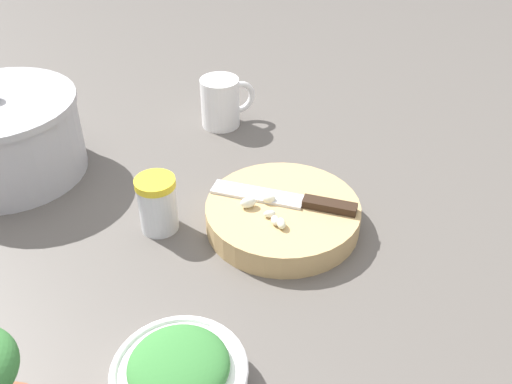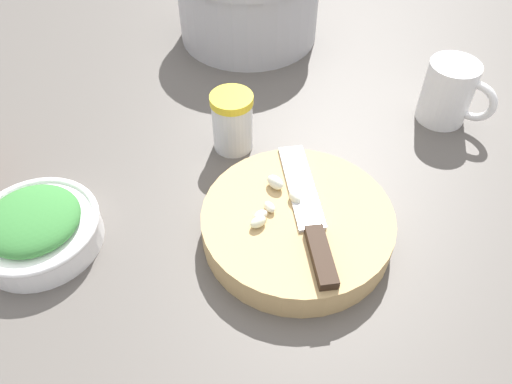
{
  "view_description": "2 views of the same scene",
  "coord_description": "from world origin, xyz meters",
  "views": [
    {
      "loc": [
        -0.66,
        0.17,
        0.58
      ],
      "look_at": [
        -0.03,
        -0.06,
        0.09
      ],
      "focal_mm": 40.0,
      "sensor_mm": 36.0,
      "label": 1
    },
    {
      "loc": [
        -0.33,
        -0.35,
        0.51
      ],
      "look_at": [
        -0.03,
        -0.04,
        0.04
      ],
      "focal_mm": 35.0,
      "sensor_mm": 36.0,
      "label": 2
    }
  ],
  "objects": [
    {
      "name": "ground_plane",
      "position": [
        0.0,
        0.0,
        0.0
      ],
      "size": [
        5.0,
        5.0,
        0.0
      ],
      "primitive_type": "plane",
      "color": "#56514C"
    },
    {
      "name": "chef_knife",
      "position": [
        -0.01,
        -0.12,
        0.05
      ],
      "size": [
        0.16,
        0.2,
        0.01
      ],
      "rotation": [
        0.0,
        0.0,
        5.64
      ],
      "color": "black",
      "rests_on": "cutting_board"
    },
    {
      "name": "garlic_cloves",
      "position": [
        -0.03,
        -0.07,
        0.05
      ],
      "size": [
        0.08,
        0.06,
        0.02
      ],
      "color": "silver",
      "rests_on": "cutting_board"
    },
    {
      "name": "herb_bowl",
      "position": [
        -0.25,
        0.12,
        0.03
      ],
      "size": [
        0.16,
        0.16,
        0.06
      ],
      "color": "white",
      "rests_on": "ground_plane"
    },
    {
      "name": "spice_jar",
      "position": [
        0.05,
        0.08,
        0.05
      ],
      "size": [
        0.06,
        0.06,
        0.09
      ],
      "color": "silver",
      "rests_on": "ground_plane"
    },
    {
      "name": "stock_pot",
      "position": [
        0.29,
        0.3,
        0.07
      ],
      "size": [
        0.27,
        0.27,
        0.17
      ],
      "color": "#B2B2B7",
      "rests_on": "ground_plane"
    },
    {
      "name": "cutting_board",
      "position": [
        -0.01,
        -0.11,
        0.02
      ],
      "size": [
        0.24,
        0.24,
        0.04
      ],
      "color": "tan",
      "rests_on": "ground_plane"
    },
    {
      "name": "coffee_mug",
      "position": [
        0.33,
        -0.11,
        0.05
      ],
      "size": [
        0.08,
        0.12,
        0.1
      ],
      "color": "white",
      "rests_on": "ground_plane"
    }
  ]
}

